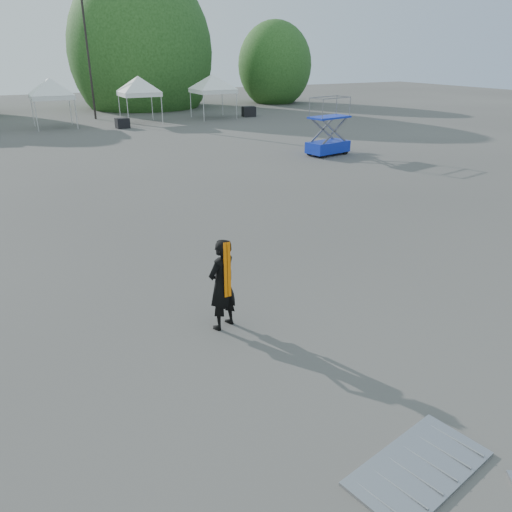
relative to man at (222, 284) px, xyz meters
name	(u,v)px	position (x,y,z in m)	size (l,w,h in m)	color
ground	(231,279)	(1.05, 1.93, -0.92)	(120.00, 120.00, 0.00)	#474442
light_pole_east	(87,43)	(4.05, 33.93, 4.60)	(0.60, 0.25, 9.80)	black
tree_mid_e	(141,52)	(10.05, 40.93, 3.92)	(5.12, 5.12, 7.79)	#382314
tree_far_e	(275,65)	(23.05, 38.93, 2.71)	(3.84, 3.84, 5.84)	#382314
tent_e	(49,82)	(0.65, 30.40, 2.14)	(3.88, 3.88, 3.88)	silver
tent_f	(138,80)	(6.65, 30.04, 2.14)	(3.83, 3.83, 3.88)	silver
tent_g	(213,78)	(12.57, 30.19, 2.14)	(4.21, 4.21, 3.88)	silver
man	(222,284)	(0.00, 0.00, 0.00)	(0.79, 0.67, 1.83)	black
scissor_lift	(329,126)	(11.91, 13.47, 0.53)	(2.40, 1.52, 2.88)	#0D21AB
barrier_left	(419,468)	(0.78, -4.51, -0.89)	(2.15, 1.39, 0.06)	#95979D
crate_mid	(122,123)	(4.75, 27.96, -0.58)	(0.88, 0.68, 0.68)	black
crate_east	(249,112)	(15.52, 29.79, -0.52)	(1.02, 0.80, 0.80)	black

